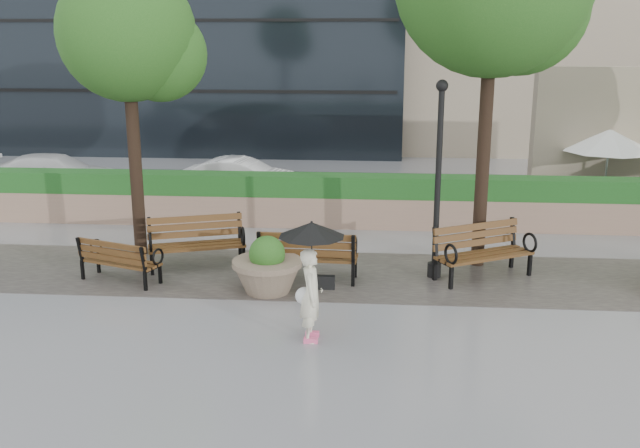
# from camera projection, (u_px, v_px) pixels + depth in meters

# --- Properties ---
(ground) EXTENTS (100.00, 100.00, 0.00)m
(ground) POSITION_uv_depth(u_px,v_px,m) (372.00, 335.00, 11.92)
(ground) COLOR gray
(ground) RESTS_ON ground
(cobble_strip) EXTENTS (28.00, 3.20, 0.01)m
(cobble_strip) POSITION_uv_depth(u_px,v_px,m) (374.00, 276.00, 14.81)
(cobble_strip) COLOR #383330
(cobble_strip) RESTS_ON ground
(hedge_wall) EXTENTS (24.00, 0.80, 1.35)m
(hedge_wall) POSITION_uv_depth(u_px,v_px,m) (375.00, 202.00, 18.49)
(hedge_wall) COLOR #957660
(hedge_wall) RESTS_ON ground
(asphalt_street) EXTENTS (40.00, 7.00, 0.00)m
(asphalt_street) POSITION_uv_depth(u_px,v_px,m) (376.00, 193.00, 22.51)
(asphalt_street) COLOR black
(asphalt_street) RESTS_ON ground
(bench_0) EXTENTS (1.79, 1.21, 0.90)m
(bench_0) POSITION_uv_depth(u_px,v_px,m) (121.00, 269.00, 14.40)
(bench_0) COLOR brown
(bench_0) RESTS_ON ground
(bench_1) EXTENTS (2.16, 1.41, 1.09)m
(bench_1) POSITION_uv_depth(u_px,v_px,m) (197.00, 253.00, 15.28)
(bench_1) COLOR brown
(bench_1) RESTS_ON ground
(bench_2) EXTENTS (2.03, 0.89, 1.06)m
(bench_2) POSITION_uv_depth(u_px,v_px,m) (308.00, 265.00, 14.49)
(bench_2) COLOR brown
(bench_2) RESTS_ON ground
(bench_3) EXTENTS (2.18, 1.70, 1.10)m
(bench_3) POSITION_uv_depth(u_px,v_px,m) (483.00, 263.00, 14.60)
(bench_3) COLOR brown
(bench_3) RESTS_ON ground
(planter_left) EXTENTS (1.35, 1.35, 1.13)m
(planter_left) POSITION_uv_depth(u_px,v_px,m) (267.00, 271.00, 13.77)
(planter_left) COLOR #7F6B56
(planter_left) RESTS_ON ground
(lamppost) EXTENTS (0.28, 0.28, 4.02)m
(lamppost) POSITION_uv_depth(u_px,v_px,m) (437.00, 193.00, 14.30)
(lamppost) COLOR black
(lamppost) RESTS_ON ground
(tree_0) EXTENTS (3.08, 2.91, 6.36)m
(tree_0) POSITION_uv_depth(u_px,v_px,m) (135.00, 39.00, 15.15)
(tree_0) COLOR black
(tree_0) RESTS_ON ground
(patio_umb_white) EXTENTS (2.50, 2.50, 2.30)m
(patio_umb_white) POSITION_uv_depth(u_px,v_px,m) (609.00, 141.00, 19.85)
(patio_umb_white) COLOR black
(patio_umb_white) RESTS_ON ground
(car_left) EXTENTS (4.54, 2.36, 1.26)m
(car_left) POSITION_uv_depth(u_px,v_px,m) (57.00, 175.00, 22.24)
(car_left) COLOR silver
(car_left) RESTS_ON ground
(car_right) EXTENTS (3.74, 1.64, 1.20)m
(car_right) POSITION_uv_depth(u_px,v_px,m) (242.00, 178.00, 21.90)
(car_right) COLOR silver
(car_right) RESTS_ON ground
(pedestrian) EXTENTS (1.08, 1.08, 1.97)m
(pedestrian) POSITION_uv_depth(u_px,v_px,m) (311.00, 269.00, 11.46)
(pedestrian) COLOR #EBE5C6
(pedestrian) RESTS_ON ground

